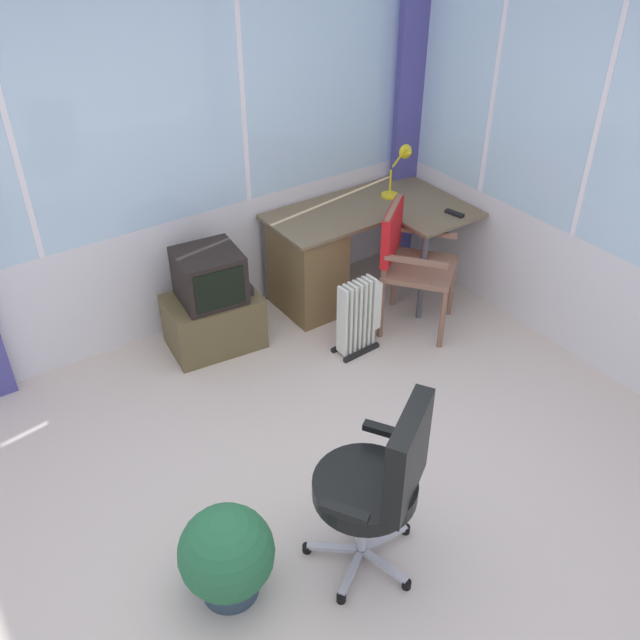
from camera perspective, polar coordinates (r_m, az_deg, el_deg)
ground at (r=3.91m, az=1.12°, el=-16.15°), size 5.47×5.24×0.06m
north_window_panel at (r=4.67m, az=-14.64°, el=13.54°), size 4.47×0.07×2.80m
curtain_corner at (r=5.63m, az=7.33°, el=17.46°), size 0.23×0.10×2.70m
desk at (r=5.24m, az=-0.33°, el=5.01°), size 1.43×0.96×0.73m
desk_lamp at (r=5.39m, az=6.90°, el=12.74°), size 0.23×0.20×0.41m
tv_remote at (r=5.26m, az=11.02°, el=8.62°), size 0.07×0.16×0.02m
wooden_armchair at (r=4.96m, az=6.96°, el=5.63°), size 0.67×0.67×0.94m
office_chair at (r=3.26m, az=5.10°, el=-12.90°), size 0.62×0.59×1.03m
tv_on_stand at (r=4.88m, az=-8.83°, el=1.21°), size 0.69×0.51×0.76m
space_heater at (r=4.82m, az=3.27°, el=0.38°), size 0.35×0.18×0.56m
potted_plant at (r=3.43m, az=-7.69°, el=-18.66°), size 0.46×0.46×0.52m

